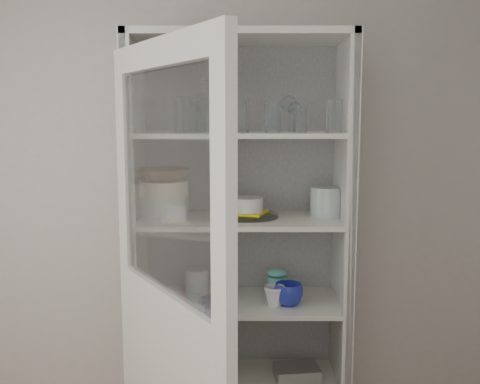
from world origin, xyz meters
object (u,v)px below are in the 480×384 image
at_px(measuring_cups, 213,301).
at_px(pantry_cabinet, 240,279).
at_px(glass_platter, 247,215).
at_px(cream_dish, 201,374).
at_px(mug_white, 275,296).
at_px(white_canister, 197,283).
at_px(goblet_2, 289,112).
at_px(teal_jar, 277,284).
at_px(tin_box, 297,373).
at_px(white_ramekin, 247,204).
at_px(mug_teal, 279,287).
at_px(grey_bowl_stack, 326,202).
at_px(cream_bowl, 164,188).
at_px(cupboard_door, 169,351).
at_px(goblet_1, 215,113).
at_px(mug_blue, 288,294).
at_px(plate_stack_front, 164,208).
at_px(terracotta_bowl, 164,174).
at_px(plate_stack_back, 167,205).
at_px(goblet_3, 295,115).
at_px(yellow_trivet, 247,212).

bearing_deg(measuring_cups, pantry_cabinet, 50.75).
bearing_deg(glass_platter, cream_dish, -166.79).
height_order(mug_white, white_canister, white_canister).
xyz_separation_m(goblet_2, mug_white, (-0.07, -0.20, -0.85)).
bearing_deg(mug_white, teal_jar, 101.85).
distance_m(white_canister, tin_box, 0.66).
bearing_deg(tin_box, white_ramekin, 173.65).
bearing_deg(mug_teal, white_ramekin, -164.76).
relative_size(grey_bowl_stack, mug_teal, 1.53).
bearing_deg(tin_box, cream_bowl, -176.03).
bearing_deg(cupboard_door, goblet_1, 136.85).
height_order(mug_blue, tin_box, mug_blue).
xyz_separation_m(plate_stack_front, teal_jar, (0.53, 0.10, -0.40)).
distance_m(terracotta_bowl, grey_bowl_stack, 0.78).
bearing_deg(tin_box, mug_white, -147.24).
bearing_deg(tin_box, pantry_cabinet, 164.20).
distance_m(plate_stack_back, grey_bowl_stack, 0.78).
bearing_deg(pantry_cabinet, white_canister, -175.96).
bearing_deg(plate_stack_back, mug_blue, -18.83).
bearing_deg(cupboard_door, teal_jar, 113.63).
bearing_deg(goblet_3, mug_blue, -100.92).
bearing_deg(plate_stack_back, grey_bowl_stack, -6.40).
distance_m(measuring_cups, cream_dish, 0.39).
bearing_deg(pantry_cabinet, white_ramekin, -56.19).
bearing_deg(tin_box, glass_platter, 173.65).
relative_size(pantry_cabinet, terracotta_bowl, 8.92).
bearing_deg(measuring_cups, cupboard_door, -104.62).
relative_size(glass_platter, yellow_trivet, 1.80).
xyz_separation_m(yellow_trivet, mug_blue, (0.19, -0.09, -0.37)).
bearing_deg(mug_blue, white_ramekin, 135.58).
bearing_deg(goblet_1, grey_bowl_stack, -8.30).
relative_size(yellow_trivet, mug_teal, 1.69).
height_order(plate_stack_back, glass_platter, plate_stack_back).
height_order(white_ramekin, white_canister, white_ramekin).
height_order(pantry_cabinet, white_canister, pantry_cabinet).
bearing_deg(goblet_1, mug_blue, -28.82).
height_order(plate_stack_back, teal_jar, plate_stack_back).
xyz_separation_m(cream_bowl, terracotta_bowl, (0.00, 0.00, 0.06)).
xyz_separation_m(mug_blue, measuring_cups, (-0.35, -0.01, -0.03)).
distance_m(glass_platter, yellow_trivet, 0.01).
bearing_deg(mug_teal, goblet_2, 56.51).
xyz_separation_m(plate_stack_back, mug_blue, (0.59, -0.20, -0.39)).
bearing_deg(goblet_2, tin_box, -70.40).
bearing_deg(white_ramekin, terracotta_bowl, -169.55).
xyz_separation_m(pantry_cabinet, white_canister, (-0.21, -0.01, -0.01)).
bearing_deg(terracotta_bowl, white_canister, 37.82).
relative_size(yellow_trivet, teal_jar, 1.41).
bearing_deg(goblet_3, white_ramekin, -156.32).
relative_size(cupboard_door, mug_blue, 15.05).
height_order(goblet_3, plate_stack_front, goblet_3).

